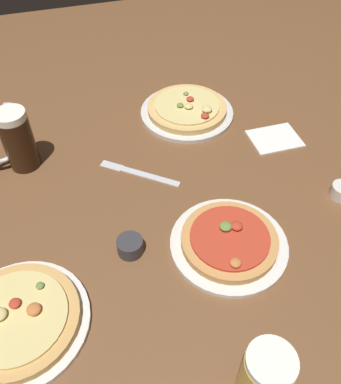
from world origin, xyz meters
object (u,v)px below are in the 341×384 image
at_px(beer_mug_dark, 266,380).
at_px(knife_right, 139,173).
at_px(pizza_plate_near, 18,320).
at_px(ramekin_butter, 130,246).
at_px(pizza_plate_far, 187,110).
at_px(napkin_folded, 275,138).
at_px(pizza_plate_side, 229,242).
at_px(fork_left, 0,122).
at_px(beer_mug_pale, 16,141).

distance_m(beer_mug_dark, knife_right, 0.59).
distance_m(pizza_plate_near, knife_right, 0.46).
bearing_deg(knife_right, ramekin_butter, -108.37).
relative_size(pizza_plate_far, napkin_folded, 2.03).
bearing_deg(pizza_plate_side, pizza_plate_far, 82.15).
height_order(pizza_plate_side, fork_left, pizza_plate_side).
xyz_separation_m(ramekin_butter, fork_left, (-0.27, 0.56, -0.02)).
bearing_deg(pizza_plate_near, beer_mug_dark, -32.90).
bearing_deg(pizza_plate_side, napkin_folded, 48.62).
bearing_deg(ramekin_butter, knife_right, 71.63).
distance_m(pizza_plate_near, fork_left, 0.67).
xyz_separation_m(pizza_plate_side, knife_right, (-0.14, 0.28, -0.01)).
bearing_deg(pizza_plate_side, pizza_plate_near, -173.44).
bearing_deg(pizza_plate_far, beer_mug_pale, -170.24).
distance_m(pizza_plate_side, napkin_folded, 0.41).
height_order(pizza_plate_near, knife_right, pizza_plate_near).
distance_m(pizza_plate_near, napkin_folded, 0.81).
relative_size(pizza_plate_far, beer_mug_pale, 1.68).
xyz_separation_m(ramekin_butter, knife_right, (0.08, 0.23, -0.02)).
bearing_deg(knife_right, pizza_plate_near, -133.71).
bearing_deg(beer_mug_dark, pizza_plate_side, 77.21).
distance_m(napkin_folded, knife_right, 0.41).
height_order(pizza_plate_far, beer_mug_dark, beer_mug_dark).
xyz_separation_m(beer_mug_dark, beer_mug_pale, (-0.35, 0.71, 0.01)).
bearing_deg(napkin_folded, pizza_plate_near, -153.70).
height_order(ramekin_butter, knife_right, ramekin_butter).
height_order(beer_mug_dark, ramekin_butter, beer_mug_dark).
relative_size(beer_mug_dark, ramekin_butter, 2.47).
distance_m(pizza_plate_near, beer_mug_pale, 0.47).
height_order(pizza_plate_side, beer_mug_pale, beer_mug_pale).
distance_m(pizza_plate_near, ramekin_butter, 0.26).
height_order(beer_mug_pale, fork_left, beer_mug_pale).
xyz_separation_m(pizza_plate_side, beer_mug_pale, (-0.42, 0.41, 0.07)).
distance_m(pizza_plate_side, knife_right, 0.31).
distance_m(beer_mug_dark, ramekin_butter, 0.39).
bearing_deg(pizza_plate_near, fork_left, 91.99).
height_order(fork_left, knife_right, same).
xyz_separation_m(pizza_plate_far, knife_right, (-0.20, -0.21, -0.01)).
relative_size(pizza_plate_side, beer_mug_dark, 1.83).
bearing_deg(pizza_plate_near, pizza_plate_side, 6.56).
height_order(pizza_plate_near, napkin_folded, pizza_plate_near).
bearing_deg(beer_mug_pale, pizza_plate_far, 9.76).
xyz_separation_m(beer_mug_dark, napkin_folded, (0.34, 0.61, -0.07)).
height_order(pizza_plate_side, ramekin_butter, pizza_plate_side).
xyz_separation_m(pizza_plate_near, napkin_folded, (0.73, 0.36, -0.01)).
relative_size(beer_mug_pale, knife_right, 0.89).
distance_m(pizza_plate_side, fork_left, 0.78).
distance_m(beer_mug_pale, knife_right, 0.32).
xyz_separation_m(pizza_plate_far, napkin_folded, (0.20, -0.19, -0.01)).
distance_m(pizza_plate_near, beer_mug_dark, 0.46).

